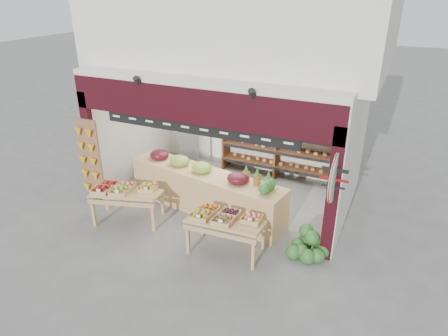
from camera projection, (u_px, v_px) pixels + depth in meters
ground at (219, 202)px, 9.55m from camera, size 60.00×60.00×0.00m
shop_structure at (248, 23)px, 9.23m from camera, size 6.36×5.12×5.40m
banana_board at (89, 158)px, 9.15m from camera, size 0.60×0.15×1.80m
gift_sign at (334, 177)px, 6.82m from camera, size 0.04×0.93×0.92m
back_shelving at (278, 136)px, 10.37m from camera, size 3.03×0.50×1.87m
refrigerator at (194, 136)px, 11.27m from camera, size 0.69×0.69×1.66m
cardboard_stack at (158, 170)px, 10.64m from camera, size 0.99×0.73×0.63m
mid_counter at (205, 190)px, 9.02m from camera, size 3.89×1.39×1.18m
display_table_left at (123, 191)px, 8.58m from camera, size 1.60×1.18×0.93m
display_table_right at (224, 219)px, 7.57m from camera, size 1.47×0.88×0.93m
watermelon_pile at (308, 247)px, 7.61m from camera, size 0.78×0.73×0.55m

